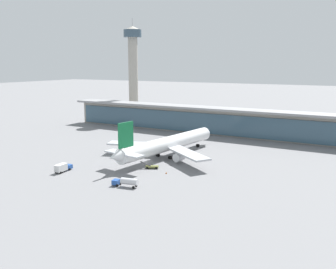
{
  "coord_description": "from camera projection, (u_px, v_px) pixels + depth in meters",
  "views": [
    {
      "loc": [
        74.58,
        -118.6,
        38.53
      ],
      "look_at": [
        0.0,
        17.05,
        8.27
      ],
      "focal_mm": 38.51,
      "sensor_mm": 36.0,
      "label": 1
    }
  ],
  "objects": [
    {
      "name": "service_truck_near_nose_blue",
      "position": [
        62.0,
        167.0,
        130.69
      ],
      "size": [
        2.62,
        7.39,
        3.1
      ],
      "color": "#234C9E",
      "rests_on": "ground"
    },
    {
      "name": "service_truck_under_wing_olive",
      "position": [
        151.0,
        166.0,
        135.19
      ],
      "size": [
        6.72,
        4.14,
        2.7
      ],
      "color": "olive",
      "rests_on": "ground"
    },
    {
      "name": "safety_cone_alpha",
      "position": [
        166.0,
        173.0,
        128.86
      ],
      "size": [
        0.62,
        0.62,
        0.7
      ],
      "color": "orange",
      "rests_on": "ground"
    },
    {
      "name": "control_tower",
      "position": [
        133.0,
        66.0,
        244.87
      ],
      "size": [
        12.0,
        12.0,
        68.61
      ],
      "color": "#9E998E",
      "rests_on": "ground"
    },
    {
      "name": "service_truck_mid_apron_blue",
      "position": [
        126.0,
        182.0,
        114.86
      ],
      "size": [
        8.86,
        3.77,
        2.95
      ],
      "color": "#234C9E",
      "rests_on": "ground"
    },
    {
      "name": "airliner_on_stand",
      "position": [
        166.0,
        144.0,
        150.7
      ],
      "size": [
        51.32,
        67.38,
        17.98
      ],
      "color": "white",
      "rests_on": "ground"
    },
    {
      "name": "terminal_building",
      "position": [
        212.0,
        120.0,
        201.48
      ],
      "size": [
        183.6,
        12.8,
        15.2
      ],
      "color": "#9E998E",
      "rests_on": "ground"
    },
    {
      "name": "ground_plane",
      "position": [
        148.0,
        162.0,
        144.65
      ],
      "size": [
        1200.0,
        1200.0,
        0.0
      ],
      "primitive_type": "plane",
      "color": "slate"
    }
  ]
}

